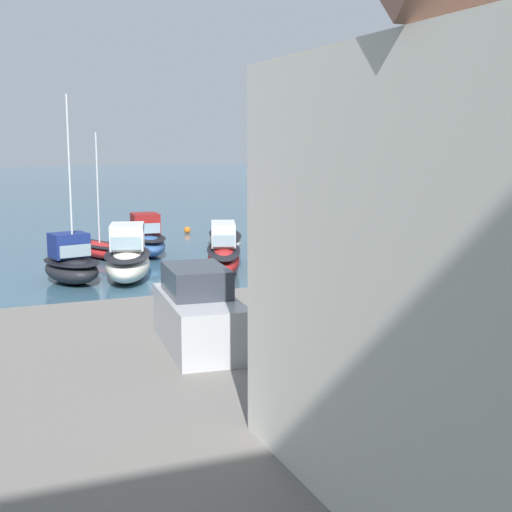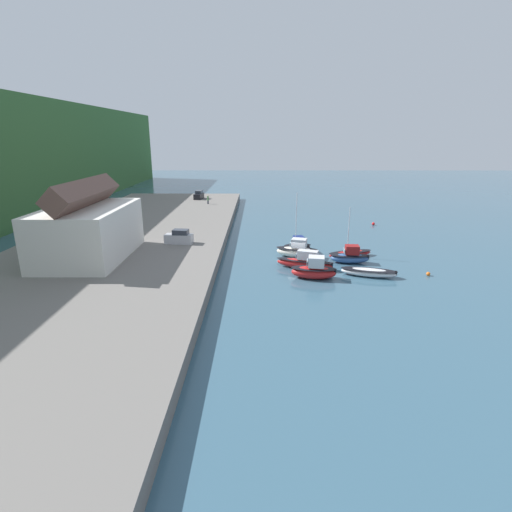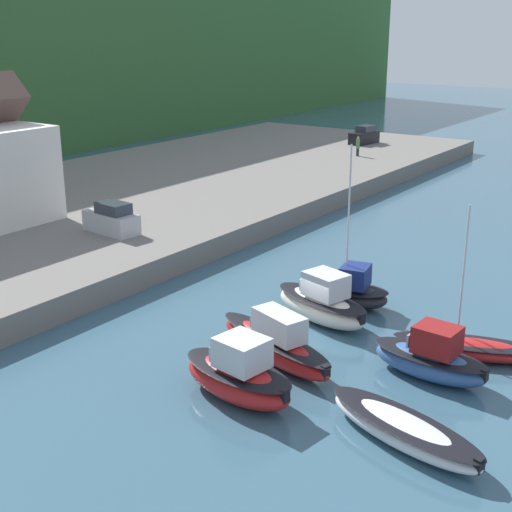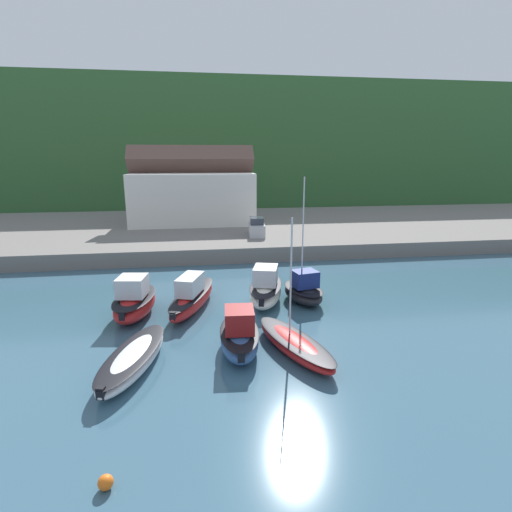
{
  "view_description": "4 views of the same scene",
  "coord_description": "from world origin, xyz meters",
  "px_view_note": "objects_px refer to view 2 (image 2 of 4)",
  "views": [
    {
      "loc": [
        9.23,
        35.56,
        7.15
      ],
      "look_at": [
        -2.11,
        8.31,
        2.29
      ],
      "focal_mm": 50.0,
      "sensor_mm": 36.0,
      "label": 1
    },
    {
      "loc": [
        -55.78,
        5.56,
        17.41
      ],
      "look_at": [
        -2.98,
        5.94,
        1.51
      ],
      "focal_mm": 28.0,
      "sensor_mm": 36.0,
      "label": 2
    },
    {
      "loc": [
        -29.74,
        -17.78,
        15.3
      ],
      "look_at": [
        3.65,
        5.66,
        2.08
      ],
      "focal_mm": 50.0,
      "sensor_mm": 36.0,
      "label": 3
    },
    {
      "loc": [
        -3.42,
        -28.04,
        10.73
      ],
      "look_at": [
        1.92,
        7.66,
        1.63
      ],
      "focal_mm": 28.0,
      "sensor_mm": 36.0,
      "label": 4
    }
  ],
  "objects_px": {
    "moored_boat_2": "(297,250)",
    "moored_boat_6": "(350,253)",
    "moored_boat_0": "(314,270)",
    "parked_car_1": "(199,195)",
    "moored_boat_3": "(298,246)",
    "mooring_buoy_0": "(373,224)",
    "person_on_quay": "(208,199)",
    "parked_car_0": "(179,237)",
    "moored_boat_1": "(305,262)",
    "mooring_buoy_1": "(428,274)",
    "moored_boat_4": "(369,272)",
    "moored_boat_5": "(350,257)"
  },
  "relations": [
    {
      "from": "person_on_quay",
      "to": "moored_boat_4",
      "type": "bearing_deg",
      "value": -150.76
    },
    {
      "from": "moored_boat_1",
      "to": "moored_boat_2",
      "type": "bearing_deg",
      "value": 25.06
    },
    {
      "from": "moored_boat_1",
      "to": "person_on_quay",
      "type": "relative_size",
      "value": 3.77
    },
    {
      "from": "person_on_quay",
      "to": "moored_boat_5",
      "type": "bearing_deg",
      "value": -148.76
    },
    {
      "from": "moored_boat_1",
      "to": "mooring_buoy_0",
      "type": "bearing_deg",
      "value": -12.48
    },
    {
      "from": "moored_boat_4",
      "to": "moored_boat_0",
      "type": "bearing_deg",
      "value": 112.41
    },
    {
      "from": "moored_boat_2",
      "to": "moored_boat_3",
      "type": "relative_size",
      "value": 0.72
    },
    {
      "from": "parked_car_1",
      "to": "moored_boat_4",
      "type": "bearing_deg",
      "value": 125.09
    },
    {
      "from": "moored_boat_4",
      "to": "moored_boat_6",
      "type": "distance_m",
      "value": 8.68
    },
    {
      "from": "moored_boat_0",
      "to": "mooring_buoy_0",
      "type": "bearing_deg",
      "value": -18.87
    },
    {
      "from": "moored_boat_6",
      "to": "parked_car_0",
      "type": "xyz_separation_m",
      "value": [
        1.77,
        25.92,
        2.0
      ]
    },
    {
      "from": "moored_boat_5",
      "to": "parked_car_1",
      "type": "distance_m",
      "value": 57.87
    },
    {
      "from": "parked_car_1",
      "to": "mooring_buoy_0",
      "type": "relative_size",
      "value": 7.08
    },
    {
      "from": "moored_boat_2",
      "to": "mooring_buoy_0",
      "type": "xyz_separation_m",
      "value": [
        22.44,
        -17.57,
        -0.75
      ]
    },
    {
      "from": "moored_boat_4",
      "to": "moored_boat_6",
      "type": "bearing_deg",
      "value": 18.78
    },
    {
      "from": "mooring_buoy_1",
      "to": "parked_car_1",
      "type": "bearing_deg",
      "value": 34.21
    },
    {
      "from": "moored_boat_4",
      "to": "parked_car_0",
      "type": "bearing_deg",
      "value": 83.82
    },
    {
      "from": "moored_boat_2",
      "to": "mooring_buoy_1",
      "type": "distance_m",
      "value": 18.26
    },
    {
      "from": "moored_boat_0",
      "to": "mooring_buoy_1",
      "type": "relative_size",
      "value": 11.79
    },
    {
      "from": "moored_boat_0",
      "to": "parked_car_0",
      "type": "height_order",
      "value": "parked_car_0"
    },
    {
      "from": "mooring_buoy_0",
      "to": "mooring_buoy_1",
      "type": "xyz_separation_m",
      "value": [
        -30.64,
        1.28,
        -0.05
      ]
    },
    {
      "from": "moored_boat_5",
      "to": "person_on_quay",
      "type": "relative_size",
      "value": 2.63
    },
    {
      "from": "parked_car_0",
      "to": "person_on_quay",
      "type": "xyz_separation_m",
      "value": [
        37.07,
        0.15,
        0.18
      ]
    },
    {
      "from": "mooring_buoy_0",
      "to": "mooring_buoy_1",
      "type": "bearing_deg",
      "value": 177.61
    },
    {
      "from": "moored_boat_1",
      "to": "mooring_buoy_1",
      "type": "distance_m",
      "value": 15.96
    },
    {
      "from": "moored_boat_3",
      "to": "parked_car_1",
      "type": "relative_size",
      "value": 2.12
    },
    {
      "from": "parked_car_1",
      "to": "mooring_buoy_1",
      "type": "height_order",
      "value": "parked_car_1"
    },
    {
      "from": "moored_boat_0",
      "to": "mooring_buoy_1",
      "type": "bearing_deg",
      "value": -77.46
    },
    {
      "from": "parked_car_0",
      "to": "moored_boat_4",
      "type": "bearing_deg",
      "value": -106.19
    },
    {
      "from": "moored_boat_6",
      "to": "parked_car_0",
      "type": "bearing_deg",
      "value": 67.23
    },
    {
      "from": "mooring_buoy_0",
      "to": "person_on_quay",
      "type": "bearing_deg",
      "value": 64.99
    },
    {
      "from": "moored_boat_6",
      "to": "mooring_buoy_0",
      "type": "bearing_deg",
      "value": -42.26
    },
    {
      "from": "person_on_quay",
      "to": "moored_boat_6",
      "type": "bearing_deg",
      "value": -146.12
    },
    {
      "from": "moored_boat_0",
      "to": "parked_car_1",
      "type": "xyz_separation_m",
      "value": [
        56.72,
        22.79,
        1.44
      ]
    },
    {
      "from": "moored_boat_2",
      "to": "moored_boat_6",
      "type": "distance_m",
      "value": 8.0
    },
    {
      "from": "moored_boat_4",
      "to": "parked_car_1",
      "type": "distance_m",
      "value": 63.4
    },
    {
      "from": "moored_boat_6",
      "to": "parked_car_0",
      "type": "height_order",
      "value": "moored_boat_6"
    },
    {
      "from": "moored_boat_6",
      "to": "person_on_quay",
      "type": "bearing_deg",
      "value": 15.0
    },
    {
      "from": "person_on_quay",
      "to": "parked_car_0",
      "type": "bearing_deg",
      "value": -179.77
    },
    {
      "from": "moored_boat_0",
      "to": "moored_boat_2",
      "type": "distance_m",
      "value": 9.4
    },
    {
      "from": "moored_boat_3",
      "to": "parked_car_0",
      "type": "xyz_separation_m",
      "value": [
        -0.8,
        18.26,
        1.59
      ]
    },
    {
      "from": "person_on_quay",
      "to": "mooring_buoy_0",
      "type": "distance_m",
      "value": 39.44
    },
    {
      "from": "moored_boat_1",
      "to": "moored_boat_4",
      "type": "bearing_deg",
      "value": -91.83
    },
    {
      "from": "moored_boat_3",
      "to": "moored_boat_6",
      "type": "xyz_separation_m",
      "value": [
        -2.57,
        -7.66,
        -0.41
      ]
    },
    {
      "from": "moored_boat_2",
      "to": "moored_boat_6",
      "type": "bearing_deg",
      "value": -72.51
    },
    {
      "from": "moored_boat_3",
      "to": "mooring_buoy_1",
      "type": "distance_m",
      "value": 19.42
    },
    {
      "from": "moored_boat_6",
      "to": "mooring_buoy_1",
      "type": "bearing_deg",
      "value": -154.3
    },
    {
      "from": "moored_boat_1",
      "to": "moored_boat_6",
      "type": "xyz_separation_m",
      "value": [
        5.68,
        -7.39,
        -0.44
      ]
    },
    {
      "from": "moored_boat_2",
      "to": "parked_car_1",
      "type": "relative_size",
      "value": 1.52
    },
    {
      "from": "moored_boat_3",
      "to": "parked_car_0",
      "type": "relative_size",
      "value": 2.13
    }
  ]
}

